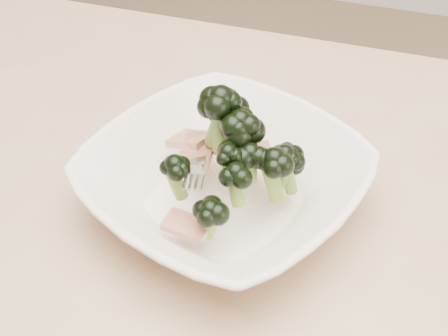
{
  "coord_description": "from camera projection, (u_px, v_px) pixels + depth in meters",
  "views": [
    {
      "loc": [
        0.11,
        -0.35,
        1.19
      ],
      "look_at": [
        -0.02,
        0.06,
        0.8
      ],
      "focal_mm": 50.0,
      "sensor_mm": 36.0,
      "label": 1
    }
  ],
  "objects": [
    {
      "name": "dining_table",
      "position": [
        225.0,
        321.0,
        0.63
      ],
      "size": [
        1.2,
        0.8,
        0.75
      ],
      "color": "tan",
      "rests_on": "ground"
    },
    {
      "name": "broccoli_dish",
      "position": [
        226.0,
        177.0,
        0.59
      ],
      "size": [
        0.33,
        0.33,
        0.13
      ],
      "color": "white",
      "rests_on": "dining_table"
    }
  ]
}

